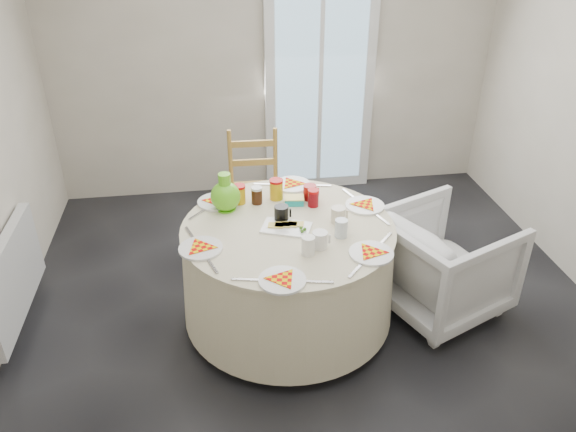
{
  "coord_description": "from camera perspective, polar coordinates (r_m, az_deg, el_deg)",
  "views": [
    {
      "loc": [
        -0.61,
        -2.97,
        2.52
      ],
      "look_at": [
        -0.18,
        -0.0,
        0.8
      ],
      "focal_mm": 35.0,
      "sensor_mm": 36.0,
      "label": 1
    }
  ],
  "objects": [
    {
      "name": "armchair",
      "position": [
        3.93,
        15.49,
        -4.2
      ],
      "size": [
        0.96,
        0.99,
        0.79
      ],
      "primitive_type": "imported",
      "rotation": [
        0.0,
        0.0,
        1.98
      ],
      "color": "silver",
      "rests_on": "floor"
    },
    {
      "name": "table",
      "position": [
        3.69,
        0.0,
        -5.74
      ],
      "size": [
        1.37,
        1.37,
        0.7
      ],
      "primitive_type": "cylinder",
      "color": "beige",
      "rests_on": "floor"
    },
    {
      "name": "floor",
      "position": [
        3.94,
        2.6,
        -9.94
      ],
      "size": [
        4.0,
        4.0,
        0.0
      ],
      "primitive_type": "plane",
      "color": "black",
      "rests_on": "ground"
    },
    {
      "name": "cheese_platter",
      "position": [
        3.45,
        -0.16,
        -0.59
      ],
      "size": [
        0.35,
        0.29,
        0.04
      ],
      "primitive_type": null,
      "rotation": [
        0.0,
        0.0,
        -0.38
      ],
      "color": "white",
      "rests_on": "table"
    },
    {
      "name": "wall_back",
      "position": [
        5.15,
        -1.33,
        16.15
      ],
      "size": [
        4.0,
        0.02,
        2.6
      ],
      "primitive_type": "cube",
      "color": "#BCB5A3",
      "rests_on": "floor"
    },
    {
      "name": "glass_door",
      "position": [
        5.23,
        3.25,
        13.49
      ],
      "size": [
        1.0,
        0.08,
        2.1
      ],
      "primitive_type": "cube",
      "color": "silver",
      "rests_on": "floor"
    },
    {
      "name": "place_settings",
      "position": [
        3.47,
        0.0,
        -0.43
      ],
      "size": [
        1.65,
        1.65,
        0.03
      ],
      "primitive_type": null,
      "rotation": [
        0.0,
        0.0,
        -0.2
      ],
      "color": "silver",
      "rests_on": "table"
    },
    {
      "name": "mugs_glasses",
      "position": [
        3.44,
        2.56,
        0.0
      ],
      "size": [
        0.9,
        0.9,
        0.13
      ],
      "primitive_type": null,
      "rotation": [
        0.0,
        0.0,
        -0.4
      ],
      "color": "gray",
      "rests_on": "table"
    },
    {
      "name": "wooden_chair",
      "position": [
        4.46,
        -3.37,
        2.44
      ],
      "size": [
        0.44,
        0.42,
        0.94
      ],
      "primitive_type": null,
      "rotation": [
        0.0,
        0.0,
        -0.04
      ],
      "color": "#AE8D3B",
      "rests_on": "floor"
    },
    {
      "name": "green_pitcher",
      "position": [
        3.64,
        -6.42,
        2.69
      ],
      "size": [
        0.23,
        0.23,
        0.25
      ],
      "primitive_type": null,
      "rotation": [
        0.0,
        0.0,
        -0.21
      ],
      "color": "#5EC61D",
      "rests_on": "table"
    },
    {
      "name": "jar_cluster",
      "position": [
        3.7,
        -1.39,
        2.5
      ],
      "size": [
        0.6,
        0.39,
        0.16
      ],
      "primitive_type": null,
      "rotation": [
        0.0,
        0.0,
        -0.22
      ],
      "color": "#AE881F",
      "rests_on": "table"
    },
    {
      "name": "butter_tub",
      "position": [
        3.72,
        0.64,
        2.09
      ],
      "size": [
        0.14,
        0.11,
        0.05
      ],
      "primitive_type": "cube",
      "rotation": [
        0.0,
        0.0,
        -0.13
      ],
      "color": "#16A9AA",
      "rests_on": "table"
    },
    {
      "name": "radiator",
      "position": [
        4.05,
        -26.12,
        -5.57
      ],
      "size": [
        0.07,
        1.0,
        0.55
      ],
      "primitive_type": "cube",
      "color": "silver",
      "rests_on": "floor"
    }
  ]
}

